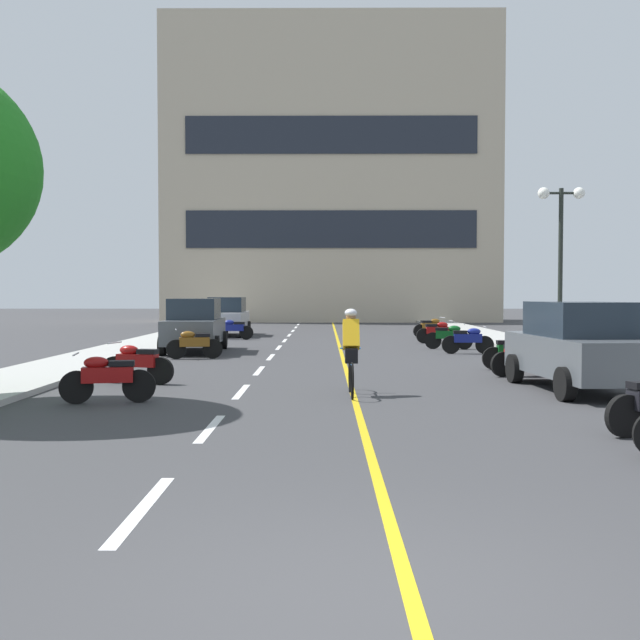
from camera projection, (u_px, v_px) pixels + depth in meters
name	position (u px, v px, depth m)	size (l,w,h in m)	color
ground_plane	(333.00, 350.00, 25.68)	(140.00, 140.00, 0.00)	#38383A
curb_left	(151.00, 342.00, 28.71)	(2.40, 72.00, 0.12)	#A8A8A3
curb_right	(515.00, 342.00, 28.63)	(2.40, 72.00, 0.12)	#A8A8A3
lane_dash_0	(142.00, 508.00, 6.70)	(0.14, 2.20, 0.01)	silver
lane_dash_1	(210.00, 428.00, 10.70)	(0.14, 2.20, 0.01)	silver
lane_dash_2	(241.00, 392.00, 14.69)	(0.14, 2.20, 0.01)	silver
lane_dash_3	(259.00, 371.00, 18.69)	(0.14, 2.20, 0.01)	silver
lane_dash_4	(271.00, 357.00, 22.69)	(0.14, 2.20, 0.01)	silver
lane_dash_5	(279.00, 348.00, 26.69)	(0.14, 2.20, 0.01)	silver
lane_dash_6	(285.00, 341.00, 30.68)	(0.14, 2.20, 0.01)	silver
lane_dash_7	(289.00, 335.00, 34.68)	(0.14, 2.20, 0.01)	silver
lane_dash_8	(293.00, 331.00, 38.68)	(0.14, 2.20, 0.01)	silver
lane_dash_9	(296.00, 327.00, 42.68)	(0.14, 2.20, 0.01)	silver
lane_dash_10	(298.00, 324.00, 46.67)	(0.14, 2.20, 0.01)	silver
lane_dash_11	(300.00, 322.00, 50.67)	(0.14, 2.20, 0.01)	silver
centre_line_yellow	(339.00, 344.00, 28.67)	(0.12, 66.00, 0.01)	gold
office_building	(331.00, 174.00, 52.49)	(23.57, 6.56, 21.26)	#BCAD93
street_lamp_mid	(561.00, 232.00, 22.59)	(1.46, 0.36, 5.17)	black
parked_car_near	(578.00, 346.00, 14.80)	(2.16, 4.31, 1.82)	black
parked_car_mid	(195.00, 325.00, 24.64)	(2.07, 4.27, 1.82)	black
parked_car_far	(227.00, 316.00, 34.21)	(1.96, 4.22, 1.82)	black
motorcycle_2	(107.00, 377.00, 13.14)	(1.69, 0.62, 0.92)	black
motorcycle_3	(137.00, 363.00, 15.95)	(1.68, 0.67, 0.92)	black
motorcycle_4	(524.00, 357.00, 17.43)	(1.67, 0.69, 0.92)	black
motorcycle_5	(515.00, 352.00, 18.88)	(1.70, 0.60, 0.92)	black
motorcycle_6	(194.00, 343.00, 22.07)	(1.68, 0.66, 0.92)	black
motorcycle_7	(468.00, 340.00, 23.90)	(1.70, 0.60, 0.92)	black
motorcycle_8	(449.00, 336.00, 25.92)	(1.69, 0.63, 0.92)	black
motorcycle_9	(438.00, 331.00, 29.03)	(1.70, 0.60, 0.92)	black
motorcycle_10	(233.00, 329.00, 31.33)	(1.70, 0.60, 0.92)	black
motorcycle_11	(431.00, 327.00, 32.93)	(1.67, 0.68, 0.92)	black
cyclist_rider	(351.00, 350.00, 14.15)	(0.42, 1.77, 1.71)	black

